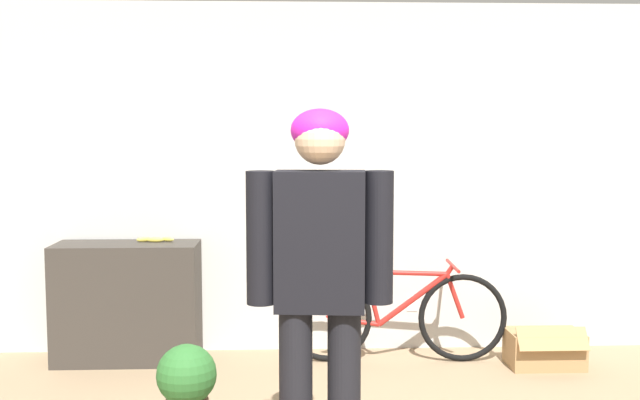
# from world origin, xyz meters

# --- Properties ---
(wall_back) EXTENTS (8.00, 0.07, 2.60)m
(wall_back) POSITION_xyz_m (0.00, 3.01, 1.30)
(wall_back) COLOR silver
(wall_back) RESTS_ON ground_plane
(side_shelf) EXTENTS (1.02, 0.42, 0.86)m
(side_shelf) POSITION_xyz_m (-1.55, 2.75, 0.43)
(side_shelf) COLOR #38332D
(side_shelf) RESTS_ON ground_plane
(person) EXTENTS (0.67, 0.26, 1.76)m
(person) POSITION_xyz_m (-0.24, 0.75, 1.04)
(person) COLOR black
(person) RESTS_ON ground_plane
(bicycle) EXTENTS (1.61, 0.46, 0.71)m
(bicycle) POSITION_xyz_m (0.37, 2.65, 0.34)
(bicycle) COLOR black
(bicycle) RESTS_ON ground_plane
(banana) EXTENTS (0.28, 0.08, 0.04)m
(banana) POSITION_xyz_m (-1.36, 2.81, 0.88)
(banana) COLOR #EAD64C
(banana) RESTS_ON side_shelf
(cardboard_box) EXTENTS (0.51, 0.38, 0.31)m
(cardboard_box) POSITION_xyz_m (1.41, 2.49, 0.13)
(cardboard_box) COLOR #A87F51
(cardboard_box) RESTS_ON ground_plane
(potted_plant) EXTENTS (0.33, 0.33, 0.50)m
(potted_plant) POSITION_xyz_m (-0.95, 1.40, 0.28)
(potted_plant) COLOR brown
(potted_plant) RESTS_ON ground_plane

